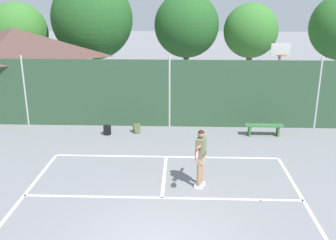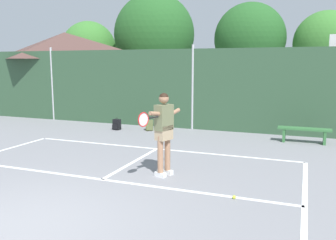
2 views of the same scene
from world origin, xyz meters
TOP-DOWN VIEW (x-y plane):
  - court_markings at (0.00, 0.65)m, footprint 8.30×11.10m
  - chainlink_fence at (-0.00, 9.00)m, footprint 26.09×0.09m
  - basketball_hoop at (5.15, 10.78)m, footprint 0.90×0.67m
  - clubhouse_building at (-8.08, 12.11)m, footprint 7.28×5.52m
  - treeline_backdrop at (-0.79, 17.41)m, footprint 24.67×4.65m
  - tennis_player at (1.14, 3.22)m, footprint 0.42×1.41m
  - tennis_ball at (2.88, 2.40)m, footprint 0.07×0.07m
  - backpack_black at (-2.62, 7.79)m, footprint 0.31×0.28m
  - backpack_olive at (-1.39, 8.09)m, footprint 0.33×0.32m
  - courtside_bench at (4.03, 7.92)m, footprint 1.60×0.36m

SIDE VIEW (x-z plane):
  - court_markings at x=0.00m, z-range 0.00..0.01m
  - tennis_ball at x=2.88m, z-range 0.00..0.07m
  - backpack_black at x=-2.62m, z-range -0.04..0.42m
  - backpack_olive at x=-1.39m, z-range -0.04..0.42m
  - courtside_bench at x=4.03m, z-range 0.12..0.60m
  - tennis_player at x=1.14m, z-range 0.18..2.04m
  - chainlink_fence at x=0.00m, z-range -0.07..3.11m
  - clubhouse_building at x=-8.08m, z-range 0.07..4.20m
  - basketball_hoop at x=5.15m, z-range 0.54..4.09m
  - treeline_backdrop at x=-0.79m, z-range 0.48..7.35m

